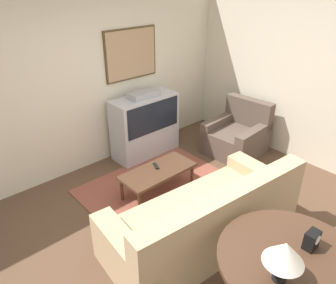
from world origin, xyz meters
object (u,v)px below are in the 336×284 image
at_px(coffee_table, 158,172).
at_px(table_lamp, 285,253).
at_px(couch, 205,221).
at_px(tv, 145,125).
at_px(console_table, 292,264).
at_px(armchair, 237,136).
at_px(mantel_clock, 312,240).

distance_m(coffee_table, table_lamp, 2.40).
xyz_separation_m(couch, table_lamp, (-0.45, -1.14, 0.71)).
height_order(tv, console_table, tv).
relative_size(armchair, coffee_table, 0.91).
bearing_deg(console_table, tv, 72.94).
relative_size(tv, console_table, 0.91).
bearing_deg(armchair, couch, -65.43).
height_order(console_table, mantel_clock, mantel_clock).
bearing_deg(tv, console_table, -107.06).
bearing_deg(table_lamp, armchair, 42.30).
height_order(couch, table_lamp, table_lamp).
relative_size(armchair, table_lamp, 2.62).
height_order(armchair, table_lamp, table_lamp).
bearing_deg(coffee_table, mantel_clock, -94.48).
height_order(coffee_table, mantel_clock, mantel_clock).
bearing_deg(armchair, tv, -133.29).
xyz_separation_m(couch, console_table, (-0.19, -1.11, 0.38)).
bearing_deg(couch, mantel_clock, 97.02).
distance_m(tv, console_table, 3.35).
bearing_deg(couch, armchair, -145.90).
distance_m(armchair, coffee_table, 1.80).
relative_size(coffee_table, mantel_clock, 6.39).
relative_size(console_table, table_lamp, 3.36).
xyz_separation_m(couch, coffee_table, (0.20, 1.07, 0.04)).
bearing_deg(coffee_table, couch, -100.84).
bearing_deg(mantel_clock, coffee_table, 85.52).
xyz_separation_m(couch, armchair, (2.01, 1.10, -0.02)).
height_order(armchair, console_table, armchair).
xyz_separation_m(console_table, mantel_clock, (0.22, -0.03, 0.14)).
height_order(couch, coffee_table, couch).
distance_m(couch, coffee_table, 1.09).
distance_m(armchair, table_lamp, 3.40).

